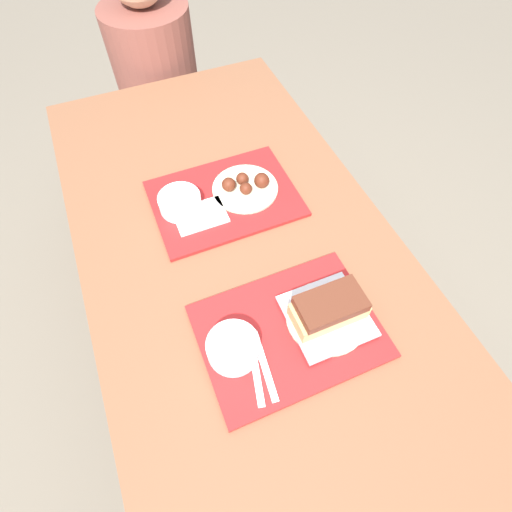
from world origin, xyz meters
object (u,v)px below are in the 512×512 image
(tray_far, at_px, (225,198))
(bowl_coleslaw_near, at_px, (233,347))
(brisket_sandwich_plate, at_px, (328,311))
(bowl_coleslaw_far, at_px, (180,202))
(wings_plate_far, at_px, (246,186))
(person_seated_across, at_px, (153,54))
(tray_near, at_px, (289,331))

(tray_far, xyz_separation_m, bowl_coleslaw_near, (-0.15, -0.46, 0.03))
(brisket_sandwich_plate, bearing_deg, tray_far, 101.26)
(bowl_coleslaw_near, distance_m, brisket_sandwich_plate, 0.24)
(bowl_coleslaw_far, bearing_deg, bowl_coleslaw_near, -91.68)
(tray_far, relative_size, wings_plate_far, 2.14)
(bowl_coleslaw_far, bearing_deg, wings_plate_far, -1.34)
(bowl_coleslaw_near, height_order, bowl_coleslaw_far, same)
(tray_far, bearing_deg, wings_plate_far, 3.80)
(person_seated_across, bearing_deg, bowl_coleslaw_near, -96.27)
(bowl_coleslaw_near, relative_size, person_seated_across, 0.18)
(bowl_coleslaw_near, relative_size, brisket_sandwich_plate, 0.62)
(tray_near, distance_m, tray_far, 0.46)
(bowl_coleslaw_near, xyz_separation_m, brisket_sandwich_plate, (0.24, -0.01, 0.01))
(tray_near, xyz_separation_m, bowl_coleslaw_far, (-0.13, 0.47, 0.03))
(brisket_sandwich_plate, bearing_deg, person_seated_across, 93.75)
(brisket_sandwich_plate, height_order, person_seated_across, person_seated_across)
(bowl_coleslaw_near, xyz_separation_m, wings_plate_far, (0.22, 0.47, -0.01))
(tray_near, height_order, brisket_sandwich_plate, brisket_sandwich_plate)
(tray_far, xyz_separation_m, person_seated_across, (0.00, 0.90, -0.02))
(tray_near, bearing_deg, bowl_coleslaw_near, 179.66)
(tray_near, height_order, bowl_coleslaw_near, bowl_coleslaw_near)
(wings_plate_far, bearing_deg, bowl_coleslaw_far, 178.66)
(wings_plate_far, bearing_deg, tray_near, -99.07)
(tray_far, distance_m, brisket_sandwich_plate, 0.48)
(tray_near, relative_size, bowl_coleslaw_far, 3.48)
(brisket_sandwich_plate, relative_size, bowl_coleslaw_far, 1.61)
(bowl_coleslaw_near, bearing_deg, tray_far, 72.46)
(tray_near, xyz_separation_m, tray_far, (0.00, 0.46, 0.00))
(brisket_sandwich_plate, bearing_deg, bowl_coleslaw_far, 115.24)
(wings_plate_far, bearing_deg, person_seated_across, 94.27)
(tray_near, bearing_deg, bowl_coleslaw_far, 105.18)
(bowl_coleslaw_far, bearing_deg, tray_near, -74.82)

